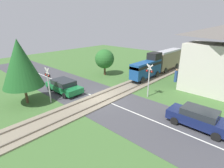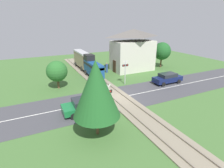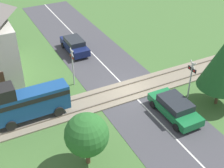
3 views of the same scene
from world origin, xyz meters
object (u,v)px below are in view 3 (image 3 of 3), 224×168
object	(u,v)px
car_far_side	(75,45)
crossing_signal_west_approach	(191,75)
crossing_signal_east_approach	(73,63)
car_near_crossing	(175,107)

from	to	relation	value
car_far_side	crossing_signal_west_approach	xyz separation A→B (m)	(-11.76, -5.18, 1.41)
car_far_side	crossing_signal_west_approach	size ratio (longest dim) A/B	1.25
crossing_signal_west_approach	crossing_signal_east_approach	distance (m)	9.66
crossing_signal_west_approach	crossing_signal_east_approach	world-z (taller)	same
car_near_crossing	crossing_signal_west_approach	xyz separation A→B (m)	(1.26, -2.30, 1.44)
car_near_crossing	car_far_side	world-z (taller)	car_far_side
car_far_side	crossing_signal_east_approach	world-z (taller)	crossing_signal_east_approach
car_near_crossing	crossing_signal_east_approach	distance (m)	9.12
car_near_crossing	crossing_signal_east_approach	bearing A→B (deg)	35.13
crossing_signal_west_approach	crossing_signal_east_approach	bearing A→B (deg)	50.82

